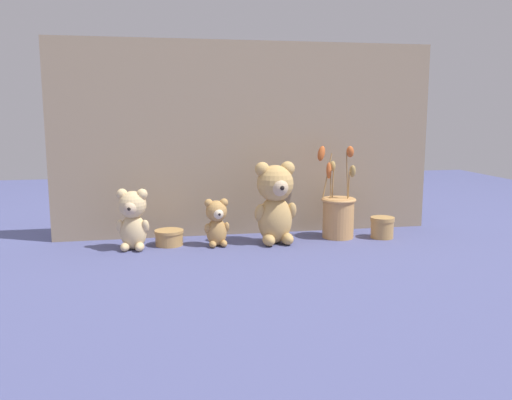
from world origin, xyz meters
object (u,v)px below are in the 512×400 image
Objects in this scene: teddy_bear_medium at (133,218)px; flower_vase at (338,213)px; teddy_bear_large at (275,201)px; decorative_tin_short at (382,227)px; teddy_bear_small at (217,221)px; decorative_tin_tall at (169,238)px.

teddy_bear_medium is 0.72m from flower_vase.
teddy_bear_large is 3.32× the size of decorative_tin_short.
decorative_tin_short is at bearing 0.80° from teddy_bear_large.
teddy_bear_small is at bearing -179.32° from decorative_tin_short.
teddy_bear_small is 0.60m from decorative_tin_short.
teddy_bear_small is at bearing -179.55° from teddy_bear_large.
teddy_bear_large is at bearing -170.87° from flower_vase.
teddy_bear_small is (-0.20, -0.00, -0.06)m from teddy_bear_large.
teddy_bear_medium is 2.38× the size of decorative_tin_short.
teddy_bear_small is 1.91× the size of decorative_tin_short.
teddy_bear_large is 1.39× the size of teddy_bear_medium.
decorative_tin_short is (0.15, -0.03, -0.05)m from flower_vase.
decorative_tin_short is at bearing -2.66° from decorative_tin_tall.
teddy_bear_large reaches higher than teddy_bear_medium.
decorative_tin_short is at bearing 0.68° from teddy_bear_small.
flower_vase is at bearing -0.18° from decorative_tin_tall.
decorative_tin_short is at bearing -12.17° from flower_vase.
teddy_bear_medium reaches higher than teddy_bear_small.
teddy_bear_large reaches higher than decorative_tin_short.
teddy_bear_medium is 0.88m from decorative_tin_short.
decorative_tin_tall is 0.76m from decorative_tin_short.
decorative_tin_short is (0.60, 0.01, -0.05)m from teddy_bear_small.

